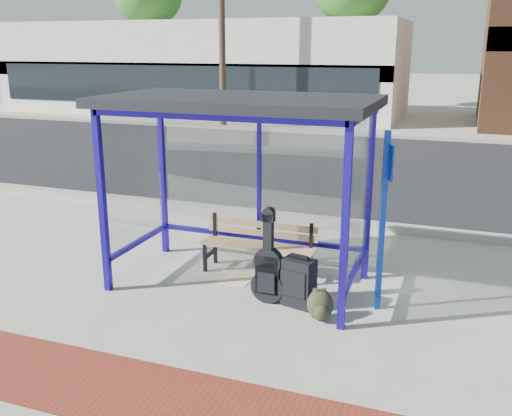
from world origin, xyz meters
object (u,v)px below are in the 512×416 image
at_px(bench, 259,243).
at_px(suitcase, 299,283).
at_px(backpack, 320,306).
at_px(guitar_bag, 268,270).

height_order(bench, suitcase, bench).
distance_m(bench, backpack, 1.59).
relative_size(guitar_bag, backpack, 3.12).
bearing_deg(bench, guitar_bag, -62.78).
bearing_deg(guitar_bag, suitcase, 3.74).
relative_size(guitar_bag, suitcase, 1.73).
bearing_deg(bench, suitcase, -45.33).
relative_size(suitcase, backpack, 1.80).
height_order(bench, backpack, bench).
relative_size(bench, suitcase, 2.44).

